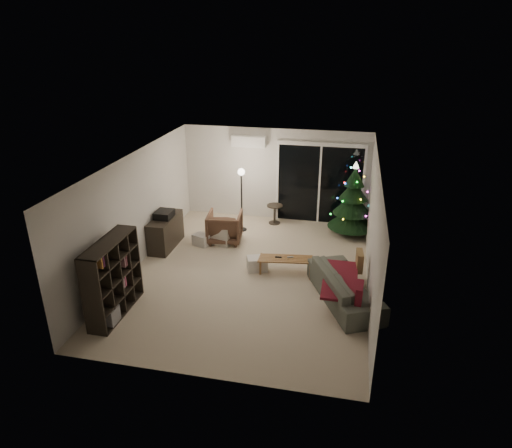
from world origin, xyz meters
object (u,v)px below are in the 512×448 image
(media_cabinet, at_px, (166,232))
(sofa, at_px, (345,286))
(armchair, at_px, (225,227))
(christmas_tree, at_px, (353,199))
(bookshelf, at_px, (104,277))
(coffee_table, at_px, (285,265))

(media_cabinet, distance_m, sofa, 4.56)
(armchair, bearing_deg, media_cabinet, 17.94)
(sofa, xyz_separation_m, christmas_tree, (0.05, 3.19, 0.65))
(armchair, xyz_separation_m, christmas_tree, (3.04, 1.07, 0.58))
(media_cabinet, bearing_deg, sofa, -19.08)
(media_cabinet, xyz_separation_m, armchair, (1.31, 0.60, -0.00))
(bookshelf, bearing_deg, christmas_tree, 41.23)
(coffee_table, bearing_deg, sofa, -40.40)
(armchair, bearing_deg, bookshelf, 62.51)
(bookshelf, height_order, sofa, bookshelf)
(bookshelf, xyz_separation_m, sofa, (4.30, 1.30, -0.42))
(media_cabinet, bearing_deg, coffee_table, -12.60)
(christmas_tree, bearing_deg, media_cabinet, -159.01)
(bookshelf, distance_m, sofa, 4.51)
(bookshelf, xyz_separation_m, coffee_table, (3.01, 2.13, -0.55))
(media_cabinet, height_order, coffee_table, media_cabinet)
(bookshelf, distance_m, christmas_tree, 6.25)
(coffee_table, relative_size, christmas_tree, 0.59)
(sofa, bearing_deg, armchair, 30.02)
(bookshelf, height_order, armchair, bookshelf)
(media_cabinet, relative_size, armchair, 1.46)
(media_cabinet, height_order, sofa, media_cabinet)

